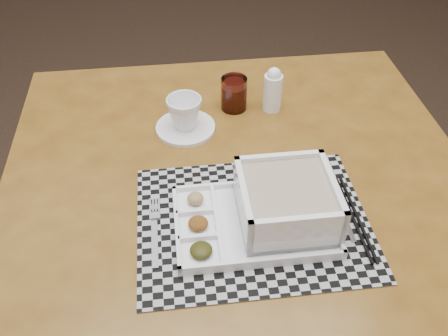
{
  "coord_description": "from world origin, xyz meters",
  "views": [
    {
      "loc": [
        0.54,
        -1.51,
        1.57
      ],
      "look_at": [
        0.59,
        -0.74,
        0.87
      ],
      "focal_mm": 40.0,
      "sensor_mm": 36.0,
      "label": 1
    }
  ],
  "objects": [
    {
      "name": "creamer_bottle",
      "position": [
        0.74,
        -0.43,
        0.86
      ],
      "size": [
        0.05,
        0.05,
        0.12
      ],
      "color": "white",
      "rests_on": "dining_table"
    },
    {
      "name": "chopsticks",
      "position": [
        0.85,
        -0.83,
        0.81
      ],
      "size": [
        0.03,
        0.24,
        0.01
      ],
      "color": "black",
      "rests_on": "placemat"
    },
    {
      "name": "floor",
      "position": [
        0.0,
        0.0,
        0.0
      ],
      "size": [
        5.0,
        5.0,
        0.0
      ],
      "primitive_type": "plane",
      "color": "black",
      "rests_on": "ground"
    },
    {
      "name": "serving_tray",
      "position": [
        0.69,
        -0.83,
        0.84
      ],
      "size": [
        0.33,
        0.24,
        0.1
      ],
      "color": "white",
      "rests_on": "placemat"
    },
    {
      "name": "spoon",
      "position": [
        0.83,
        -0.76,
        0.81
      ],
      "size": [
        0.04,
        0.18,
        0.01
      ],
      "color": "silver",
      "rests_on": "placemat"
    },
    {
      "name": "placemat",
      "position": [
        0.64,
        -0.83,
        0.8
      ],
      "size": [
        0.49,
        0.4,
        0.0
      ],
      "primitive_type": "cube",
      "rotation": [
        0.0,
        0.0,
        0.06
      ],
      "color": "#9D9EA4",
      "rests_on": "dining_table"
    },
    {
      "name": "saucer",
      "position": [
        0.51,
        -0.51,
        0.81
      ],
      "size": [
        0.15,
        0.15,
        0.01
      ],
      "primitive_type": "cylinder",
      "color": "white",
      "rests_on": "dining_table"
    },
    {
      "name": "juice_glass",
      "position": [
        0.64,
        -0.42,
        0.84
      ],
      "size": [
        0.07,
        0.07,
        0.09
      ],
      "color": "white",
      "rests_on": "dining_table"
    },
    {
      "name": "cup",
      "position": [
        0.51,
        -0.51,
        0.85
      ],
      "size": [
        0.11,
        0.11,
        0.08
      ],
      "primitive_type": "imported",
      "rotation": [
        0.0,
        0.0,
        0.27
      ],
      "color": "white",
      "rests_on": "saucer"
    },
    {
      "name": "dining_table",
      "position": [
        0.63,
        -0.7,
        0.72
      ],
      "size": [
        1.13,
        1.13,
        0.8
      ],
      "color": "#593610",
      "rests_on": "ground"
    },
    {
      "name": "fork",
      "position": [
        0.44,
        -0.84,
        0.8
      ],
      "size": [
        0.03,
        0.19,
        0.0
      ],
      "color": "silver",
      "rests_on": "placemat"
    }
  ]
}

